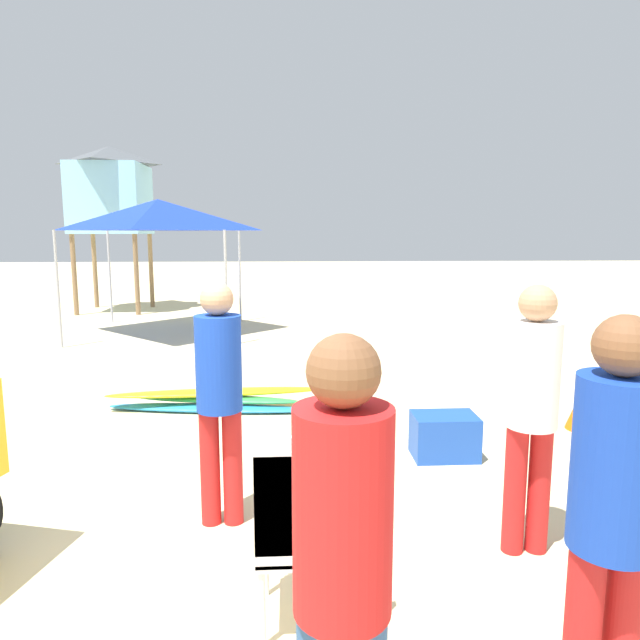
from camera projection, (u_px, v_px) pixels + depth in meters
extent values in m
plane|color=beige|center=(113.00, 589.00, 3.32)|extent=(80.00, 80.00, 0.00)
cube|color=white|center=(303.00, 543.00, 3.00)|extent=(0.48, 0.48, 0.04)
cube|color=white|center=(304.00, 529.00, 2.75)|extent=(0.48, 0.04, 0.40)
cube|color=white|center=(303.00, 527.00, 2.99)|extent=(0.48, 0.48, 0.04)
cube|color=white|center=(304.00, 511.00, 2.74)|extent=(0.48, 0.04, 0.40)
cube|color=white|center=(303.00, 511.00, 2.97)|extent=(0.48, 0.48, 0.04)
cube|color=white|center=(304.00, 494.00, 2.73)|extent=(0.48, 0.04, 0.40)
cube|color=white|center=(303.00, 495.00, 2.96)|extent=(0.48, 0.48, 0.04)
cube|color=white|center=(304.00, 476.00, 2.71)|extent=(0.48, 0.04, 0.40)
cylinder|color=white|center=(339.00, 559.00, 3.25)|extent=(0.04, 0.04, 0.42)
cylinder|color=white|center=(266.00, 561.00, 3.23)|extent=(0.04, 0.04, 0.42)
cylinder|color=white|center=(346.00, 606.00, 2.84)|extent=(0.04, 0.04, 0.42)
cylinder|color=white|center=(262.00, 609.00, 2.82)|extent=(0.04, 0.04, 0.42)
ellipsoid|color=#268CCC|center=(210.00, 408.00, 6.63)|extent=(2.45, 0.57, 0.08)
ellipsoid|color=green|center=(215.00, 399.00, 6.72)|extent=(2.05, 0.58, 0.08)
ellipsoid|color=yellow|center=(217.00, 392.00, 6.71)|extent=(2.59, 0.44, 0.08)
cylinder|color=red|center=(210.00, 467.00, 4.02)|extent=(0.14, 0.14, 0.84)
cylinder|color=red|center=(233.00, 467.00, 4.03)|extent=(0.14, 0.14, 0.84)
cylinder|color=#193FB2|center=(219.00, 363.00, 3.91)|extent=(0.32, 0.32, 0.67)
sphere|color=tan|center=(217.00, 299.00, 3.84)|extent=(0.23, 0.23, 0.23)
cylinder|color=red|center=(343.00, 511.00, 1.78)|extent=(0.32, 0.32, 0.68)
sphere|color=brown|center=(344.00, 371.00, 1.71)|extent=(0.23, 0.23, 0.23)
cylinder|color=red|center=(515.00, 489.00, 3.66)|extent=(0.14, 0.14, 0.85)
cylinder|color=red|center=(539.00, 489.00, 3.66)|extent=(0.14, 0.14, 0.85)
cylinder|color=white|center=(534.00, 375.00, 3.54)|extent=(0.32, 0.32, 0.67)
sphere|color=tan|center=(538.00, 303.00, 3.48)|extent=(0.23, 0.23, 0.23)
cylinder|color=#193FB2|center=(616.00, 464.00, 2.14)|extent=(0.32, 0.32, 0.68)
sphere|color=brown|center=(625.00, 346.00, 2.07)|extent=(0.23, 0.23, 0.23)
cylinder|color=#B2B2B7|center=(58.00, 290.00, 10.21)|extent=(0.05, 0.05, 2.14)
cylinder|color=#B2B2B7|center=(226.00, 289.00, 10.38)|extent=(0.05, 0.05, 2.14)
cylinder|color=#B2B2B7|center=(110.00, 277.00, 13.19)|extent=(0.05, 0.05, 2.14)
cylinder|color=#B2B2B7|center=(240.00, 276.00, 13.36)|extent=(0.05, 0.05, 2.14)
pyramid|color=#1938BF|center=(158.00, 215.00, 11.57)|extent=(3.02, 3.02, 0.63)
cylinder|color=olive|center=(74.00, 275.00, 14.38)|extent=(0.12, 0.12, 2.07)
cylinder|color=olive|center=(137.00, 275.00, 14.46)|extent=(0.12, 0.12, 2.07)
cylinder|color=olive|center=(95.00, 271.00, 15.92)|extent=(0.12, 0.12, 2.07)
cylinder|color=olive|center=(151.00, 271.00, 16.00)|extent=(0.12, 0.12, 2.07)
cube|color=#95D7EC|center=(111.00, 199.00, 14.90)|extent=(1.80, 1.80, 1.80)
pyramid|color=#4C5156|center=(108.00, 155.00, 14.73)|extent=(1.98, 1.98, 0.45)
cone|color=orange|center=(585.00, 405.00, 5.99)|extent=(0.38, 0.38, 0.54)
cube|color=blue|center=(444.00, 436.00, 5.25)|extent=(0.59, 0.40, 0.41)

